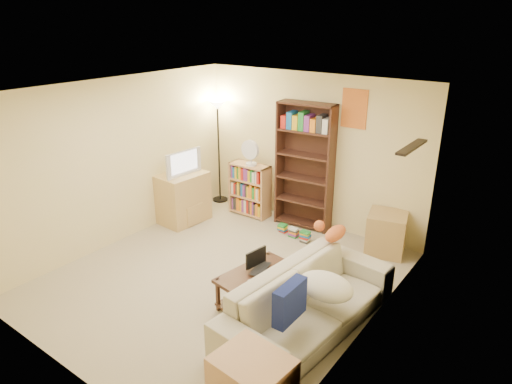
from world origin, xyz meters
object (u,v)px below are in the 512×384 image
tabby_cat (333,232)px  end_cabinet (252,384)px  tv_stand (183,198)px  television (181,162)px  coffee_table (257,284)px  desk_fan (250,152)px  side_table (386,233)px  short_bookshelf (250,190)px  laptop (264,270)px  floor_lamp (218,122)px  sofa (309,302)px  mug (251,284)px  tall_bookshelf (305,163)px

tabby_cat → end_cabinet: bearing=-80.0°
tv_stand → television: 0.63m
coffee_table → desk_fan: bearing=137.8°
tv_stand → side_table: tv_stand is taller
television → short_bookshelf: 1.30m
short_bookshelf → laptop: bearing=-49.6°
laptop → desk_fan: bearing=28.4°
laptop → floor_lamp: 3.55m
coffee_table → television: (-2.44, 1.20, 0.77)m
sofa → mug: sofa is taller
laptop → tall_bookshelf: 2.40m
tabby_cat → end_cabinet: 2.30m
short_bookshelf → side_table: size_ratio=1.50×
coffee_table → television: television is taller
mug → coffee_table: bearing=113.6°
end_cabinet → tall_bookshelf: bearing=114.4°
tabby_cat → tv_stand: (-2.96, 0.30, -0.35)m
laptop → sofa: bearing=-110.9°
tall_bookshelf → end_cabinet: size_ratio=3.17×
television → tall_bookshelf: (1.73, 1.07, 0.03)m
tabby_cat → end_cabinet: tabby_cat is taller
tv_stand → television: size_ratio=1.17×
sofa → short_bookshelf: (-2.43, 2.11, 0.13)m
end_cabinet → side_table: bearing=92.4°
mug → tall_bookshelf: 2.75m
laptop → end_cabinet: size_ratio=0.63×
desk_fan → side_table: 2.56m
tabby_cat → floor_lamp: (-3.06, 1.37, 0.74)m
sofa → floor_lamp: (-3.27, 2.29, 1.17)m
sofa → short_bookshelf: short_bookshelf is taller
tv_stand → floor_lamp: 1.53m
television → short_bookshelf: television is taller
tv_stand → end_cabinet: (3.35, -2.51, -0.15)m
sofa → floor_lamp: size_ratio=1.27×
tv_stand → side_table: 3.35m
television → end_cabinet: (3.35, -2.51, -0.78)m
tabby_cat → sofa: bearing=-76.9°
desk_fan → mug: bearing=-52.8°
laptop → coffee_table: bearing=138.7°
tabby_cat → tv_stand: 3.00m
laptop → floor_lamp: floor_lamp is taller
sofa → end_cabinet: bearing=-166.8°
floor_lamp → side_table: (3.30, -0.08, -1.20)m
floor_lamp → tall_bookshelf: bearing=0.0°
mug → tabby_cat: bearing=71.4°
sofa → end_cabinet: size_ratio=3.70×
floor_lamp → tabby_cat: bearing=-24.1°
coffee_table → mug: 0.36m
short_bookshelf → desk_fan: 0.70m
television → sofa: bearing=-106.9°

